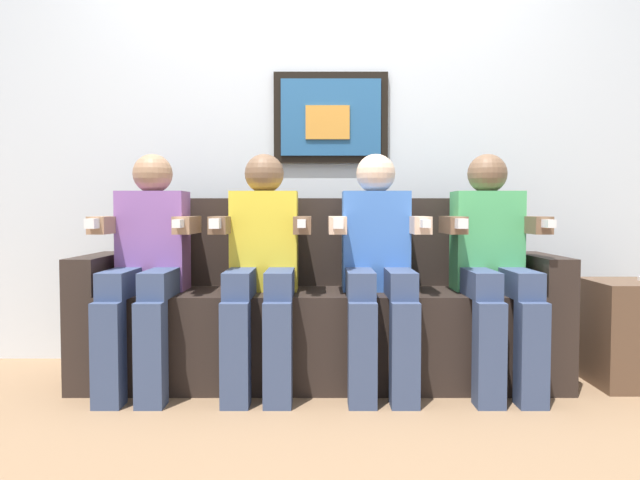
% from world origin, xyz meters
% --- Properties ---
extents(ground_plane, '(6.12, 6.12, 0.00)m').
position_xyz_m(ground_plane, '(0.00, 0.00, 0.00)').
color(ground_plane, '#8C6B4C').
extents(back_wall_assembly, '(4.71, 0.10, 2.60)m').
position_xyz_m(back_wall_assembly, '(0.00, 0.76, 1.30)').
color(back_wall_assembly, silver).
rests_on(back_wall_assembly, ground_plane).
extents(couch, '(2.31, 0.58, 0.90)m').
position_xyz_m(couch, '(0.00, 0.33, 0.31)').
color(couch, '#2D231E').
rests_on(couch, ground_plane).
extents(person_leftmost, '(0.46, 0.56, 1.11)m').
position_xyz_m(person_leftmost, '(-0.81, 0.16, 0.61)').
color(person_leftmost, '#8C59A5').
rests_on(person_leftmost, ground_plane).
extents(person_left_center, '(0.46, 0.56, 1.11)m').
position_xyz_m(person_left_center, '(-0.27, 0.16, 0.61)').
color(person_left_center, yellow).
rests_on(person_left_center, ground_plane).
extents(person_right_center, '(0.46, 0.56, 1.11)m').
position_xyz_m(person_right_center, '(0.27, 0.16, 0.61)').
color(person_right_center, '#3F72CC').
rests_on(person_right_center, ground_plane).
extents(person_rightmost, '(0.46, 0.56, 1.11)m').
position_xyz_m(person_rightmost, '(0.81, 0.16, 0.61)').
color(person_rightmost, '#4CB266').
rests_on(person_rightmost, ground_plane).
extents(side_table_right, '(0.40, 0.40, 0.50)m').
position_xyz_m(side_table_right, '(1.50, 0.22, 0.25)').
color(side_table_right, brown).
rests_on(side_table_right, ground_plane).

